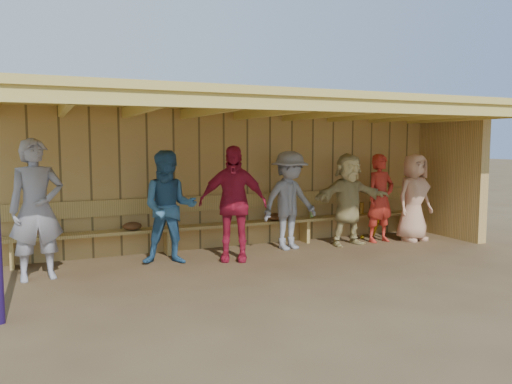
% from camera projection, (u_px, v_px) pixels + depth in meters
% --- Properties ---
extents(ground, '(90.00, 90.00, 0.00)m').
position_uv_depth(ground, '(265.00, 261.00, 7.79)').
color(ground, brown).
rests_on(ground, ground).
extents(player_a, '(0.76, 0.56, 1.90)m').
position_uv_depth(player_a, '(37.00, 209.00, 6.65)').
color(player_a, '#97949C').
rests_on(player_a, ground).
extents(player_c, '(0.98, 0.85, 1.72)m').
position_uv_depth(player_c, '(169.00, 208.00, 7.54)').
color(player_c, '#32628B').
rests_on(player_c, ground).
extents(player_d, '(1.14, 0.83, 1.80)m').
position_uv_depth(player_d, '(233.00, 203.00, 7.75)').
color(player_d, '#B31C37').
rests_on(player_d, ground).
extents(player_e, '(1.19, 0.82, 1.69)m').
position_uv_depth(player_e, '(289.00, 201.00, 8.58)').
color(player_e, gray).
rests_on(player_e, ground).
extents(player_f, '(1.55, 0.53, 1.66)m').
position_uv_depth(player_f, '(348.00, 199.00, 8.93)').
color(player_f, tan).
rests_on(player_f, ground).
extents(player_g, '(0.62, 0.44, 1.63)m').
position_uv_depth(player_g, '(380.00, 198.00, 9.23)').
color(player_g, red).
rests_on(player_g, ground).
extents(player_h, '(0.87, 0.64, 1.63)m').
position_uv_depth(player_h, '(414.00, 198.00, 9.33)').
color(player_h, tan).
rests_on(player_h, ground).
extents(dugout_structure, '(8.80, 3.20, 2.50)m').
position_uv_depth(dugout_structure, '(269.00, 151.00, 8.41)').
color(dugout_structure, tan).
rests_on(dugout_structure, ground).
extents(bench, '(7.60, 0.34, 0.93)m').
position_uv_depth(bench, '(239.00, 218.00, 8.76)').
color(bench, tan).
rests_on(bench, ground).
extents(dugout_equipment, '(6.95, 0.62, 0.80)m').
position_uv_depth(dugout_equipment, '(207.00, 223.00, 8.40)').
color(dugout_equipment, gold).
rests_on(dugout_equipment, ground).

